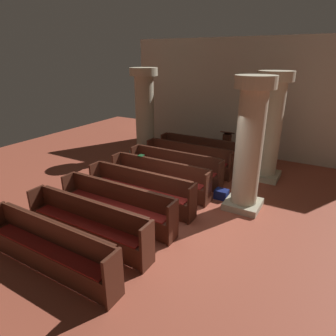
% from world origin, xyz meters
% --- Properties ---
extents(ground_plane, '(19.20, 19.20, 0.00)m').
position_xyz_m(ground_plane, '(0.00, 0.00, 0.00)').
color(ground_plane, '#9E4733').
extents(back_wall, '(10.00, 0.16, 4.50)m').
position_xyz_m(back_wall, '(0.00, 6.08, 2.25)').
color(back_wall, beige).
rests_on(back_wall, ground).
extents(pew_row_0, '(3.18, 0.47, 0.96)m').
position_xyz_m(pew_row_0, '(-1.09, 4.09, 0.51)').
color(pew_row_0, '#4C2316').
rests_on(pew_row_0, ground).
extents(pew_row_1, '(3.18, 0.46, 0.96)m').
position_xyz_m(pew_row_1, '(-1.09, 3.12, 0.51)').
color(pew_row_1, '#4C2316').
rests_on(pew_row_1, ground).
extents(pew_row_2, '(3.18, 0.46, 0.96)m').
position_xyz_m(pew_row_2, '(-1.09, 2.14, 0.51)').
color(pew_row_2, '#4C2316').
rests_on(pew_row_2, ground).
extents(pew_row_3, '(3.18, 0.47, 0.96)m').
position_xyz_m(pew_row_3, '(-1.09, 1.17, 0.51)').
color(pew_row_3, '#4C2316').
rests_on(pew_row_3, ground).
extents(pew_row_4, '(3.18, 0.46, 0.96)m').
position_xyz_m(pew_row_4, '(-1.09, 0.20, 0.51)').
color(pew_row_4, '#4C2316').
rests_on(pew_row_4, ground).
extents(pew_row_5, '(3.18, 0.46, 0.96)m').
position_xyz_m(pew_row_5, '(-1.09, -0.78, 0.51)').
color(pew_row_5, '#4C2316').
rests_on(pew_row_5, ground).
extents(pew_row_6, '(3.18, 0.47, 0.96)m').
position_xyz_m(pew_row_6, '(-1.09, -1.75, 0.51)').
color(pew_row_6, '#4C2316').
rests_on(pew_row_6, ground).
extents(pew_row_7, '(3.18, 0.46, 0.96)m').
position_xyz_m(pew_row_7, '(-1.09, -2.72, 0.51)').
color(pew_row_7, '#4C2316').
rests_on(pew_row_7, ground).
extents(pillar_aisle_side, '(1.06, 1.06, 3.41)m').
position_xyz_m(pillar_aisle_side, '(1.36, 3.87, 1.78)').
color(pillar_aisle_side, tan).
rests_on(pillar_aisle_side, ground).
extents(pillar_far_side, '(1.06, 1.06, 3.41)m').
position_xyz_m(pillar_far_side, '(-3.48, 3.98, 1.78)').
color(pillar_far_side, tan).
rests_on(pillar_far_side, ground).
extents(pillar_aisle_rear, '(0.98, 0.98, 3.41)m').
position_xyz_m(pillar_aisle_rear, '(1.36, 1.50, 1.78)').
color(pillar_aisle_rear, tan).
rests_on(pillar_aisle_rear, ground).
extents(lectern, '(0.48, 0.45, 1.08)m').
position_xyz_m(lectern, '(-0.45, 5.26, 0.45)').
color(lectern, '#411E13').
rests_on(lectern, ground).
extents(hymn_book, '(0.15, 0.18, 0.02)m').
position_xyz_m(hymn_book, '(-1.85, 1.36, 0.97)').
color(hymn_book, '#194723').
rests_on(hymn_book, pew_row_3).
extents(kneeler_box_navy, '(0.36, 0.30, 0.27)m').
position_xyz_m(kneeler_box_navy, '(0.67, 1.70, 0.13)').
color(kneeler_box_navy, navy).
rests_on(kneeler_box_navy, ground).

